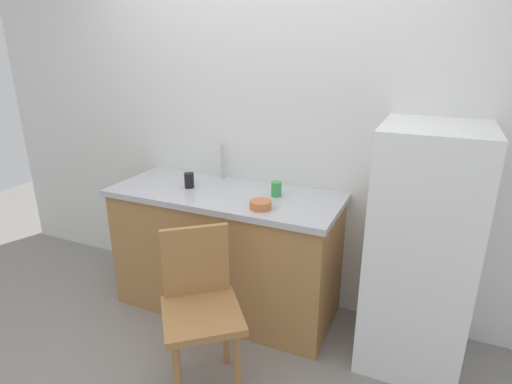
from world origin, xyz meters
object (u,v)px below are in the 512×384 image
object	(u,v)px
chair	(200,304)
cup_green	(276,189)
terracotta_bowl	(261,205)
refrigerator	(421,250)
cup_black	(189,180)

from	to	relation	value
chair	cup_green	distance (m)	0.87
terracotta_bowl	cup_green	bearing A→B (deg)	88.94
refrigerator	cup_black	size ratio (longest dim) A/B	13.87
chair	terracotta_bowl	size ratio (longest dim) A/B	6.90
chair	cup_green	xyz separation A→B (m)	(0.13, 0.75, 0.42)
terracotta_bowl	chair	bearing A→B (deg)	-103.66
refrigerator	cup_green	xyz separation A→B (m)	(-0.90, 0.06, 0.22)
terracotta_bowl	cup_black	world-z (taller)	cup_black
terracotta_bowl	cup_green	world-z (taller)	cup_green
refrigerator	cup_black	world-z (taller)	refrigerator
chair	refrigerator	bearing A→B (deg)	-5.14
cup_black	chair	bearing A→B (deg)	-54.78
chair	cup_black	xyz separation A→B (m)	(-0.47, 0.67, 0.43)
refrigerator	chair	distance (m)	1.25
refrigerator	chair	size ratio (longest dim) A/B	1.58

